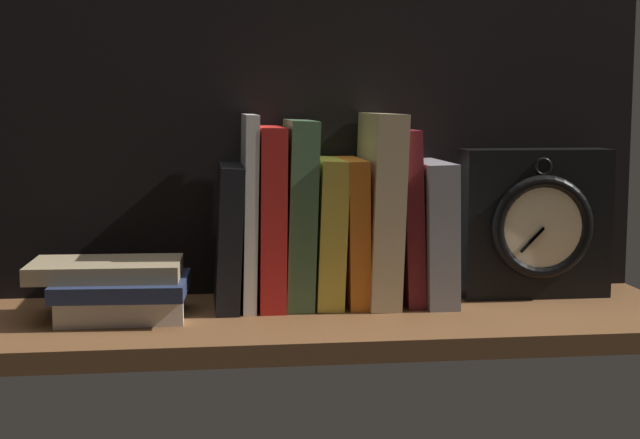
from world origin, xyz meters
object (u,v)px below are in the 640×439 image
Objects in this scene: book_yellow_seinlanguage at (327,231)px; book_orange_pandolfini at (352,231)px; book_green_romantic at (298,213)px; book_maroon_dawkins at (405,216)px; book_stack_side at (117,288)px; framed_clock at (535,224)px; book_tan_shortstories at (379,208)px; book_red_requiem at (270,216)px; book_white_catcher at (249,211)px; book_gray_chess at (431,231)px; book_black_skeptic at (229,236)px.

book_yellow_seinlanguage and book_orange_pandolfini have the same top height.
book_yellow_seinlanguage is at bearing -0.00° from book_green_romantic.
book_green_romantic reaches higher than book_yellow_seinlanguage.
book_maroon_dawkins is 1.17× the size of book_stack_side.
book_yellow_seinlanguage is 0.95× the size of framed_clock.
book_orange_pandolfini is 30.68cm from book_stack_side.
book_tan_shortstories is 1.24× the size of framed_clock.
framed_clock is (31.81, 0.39, -1.97)cm from book_green_romantic.
book_tan_shortstories is 21.36cm from framed_clock.
book_tan_shortstories is at bearing -178.95° from framed_clock.
book_green_romantic is 4.47cm from book_yellow_seinlanguage.
book_maroon_dawkins is (17.65, 0.00, -0.22)cm from book_red_requiem.
book_yellow_seinlanguage is 0.84× the size of book_maroon_dawkins.
book_white_catcher is at bearing -180.00° from book_red_requiem.
book_red_requiem is 3.67cm from book_green_romantic.
book_white_catcher is 1.30× the size of book_yellow_seinlanguage.
book_gray_chess is at bearing -0.00° from book_green_romantic.
book_white_catcher is 1.30× the size of book_orange_pandolfini.
book_maroon_dawkins is (14.00, -0.00, -0.62)cm from book_green_romantic.
book_red_requiem is 0.97× the size of book_green_romantic.
book_gray_chess is at bearing 0.00° from book_maroon_dawkins.
book_green_romantic is at bearing 180.00° from book_orange_pandolfini.
book_green_romantic is 1.23× the size of book_stack_side.
book_black_skeptic is 40.78cm from framed_clock.
book_tan_shortstories reaches higher than book_stack_side.
book_red_requiem is 10.88cm from book_orange_pandolfini.
book_orange_pandolfini is 24.79cm from framed_clock.
framed_clock is at bearing 1.05° from book_tan_shortstories.
framed_clock is at bearing 6.09° from book_stack_side.
book_orange_pandolfini reaches higher than book_gray_chess.
book_black_skeptic is at bearing 180.00° from book_red_requiem.
book_orange_pandolfini is at bearing 180.00° from book_maroon_dawkins.
book_black_skeptic is at bearing 180.00° from book_tan_shortstories.
book_maroon_dawkins reaches higher than book_orange_pandolfini.
book_tan_shortstories is 34.73cm from book_stack_side.
book_maroon_dawkins is 1.23× the size of book_gray_chess.
book_green_romantic is (6.37, 0.00, -0.37)cm from book_white_catcher.
book_white_catcher reaches higher than book_maroon_dawkins.
book_red_requiem is at bearing 180.00° from book_gray_chess.
book_tan_shortstories is 1.27× the size of book_stack_side.
book_red_requiem reaches higher than book_black_skeptic.
book_white_catcher is 1.27× the size of book_stack_side.
book_black_skeptic is 0.76× the size of book_green_romantic.
book_maroon_dawkins is at bearing -178.74° from framed_clock.
book_red_requiem is at bearing 180.00° from book_tan_shortstories.
book_maroon_dawkins is at bearing 0.00° from book_tan_shortstories.
book_orange_pandolfini is (3.29, 0.00, -0.02)cm from book_yellow_seinlanguage.
book_gray_chess is at bearing 7.70° from book_stack_side.
book_red_requiem is 17.65cm from book_maroon_dawkins.
book_orange_pandolfini reaches higher than book_black_skeptic.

